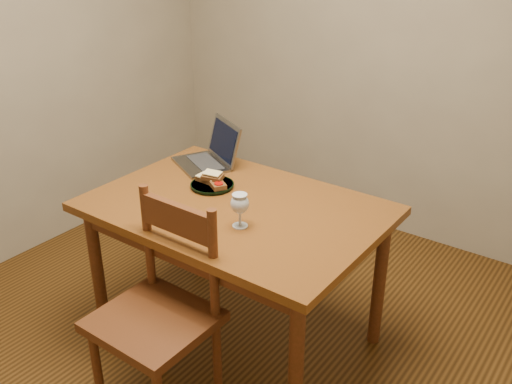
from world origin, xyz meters
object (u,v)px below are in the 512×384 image
Objects in this scene: table at (236,221)px; milk_glass at (240,210)px; chair at (157,306)px; laptop at (212,153)px; plate at (212,185)px.

milk_glass is (0.14, -0.15, 0.16)m from table.
chair is 0.99m from laptop.
chair is 0.51m from milk_glass.
table is at bearing -21.80° from plate.
milk_glass is at bearing -13.45° from laptop.
plate is at bearing 158.20° from table.
chair is at bearing -36.82° from laptop.
milk_glass is 0.71m from laptop.
chair reaches higher than plate.
laptop is at bearing 139.61° from milk_glass.
laptop is (-0.42, 0.85, 0.28)m from chair.
laptop reaches higher than plate.
chair is 2.26× the size of plate.
table is at bearing 133.20° from milk_glass.
milk_glass is 0.38× the size of laptop.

